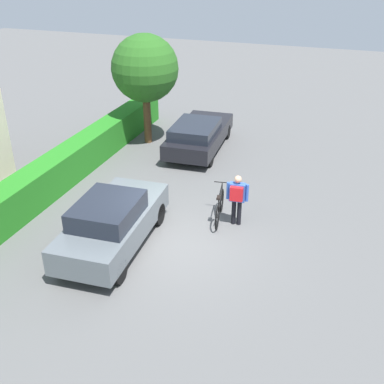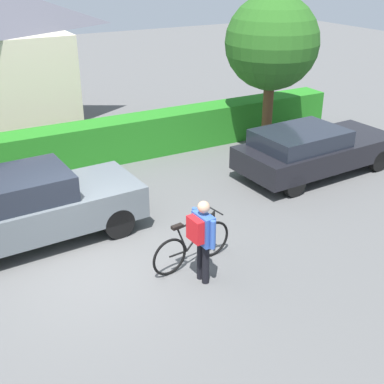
{
  "view_description": "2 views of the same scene",
  "coord_description": "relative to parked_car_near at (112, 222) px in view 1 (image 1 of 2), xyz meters",
  "views": [
    {
      "loc": [
        -10.28,
        -3.99,
        7.42
      ],
      "look_at": [
        1.18,
        0.01,
        1.01
      ],
      "focal_mm": 44.04,
      "sensor_mm": 36.0,
      "label": 1
    },
    {
      "loc": [
        -2.33,
        -7.83,
        5.36
      ],
      "look_at": [
        2.41,
        0.79,
        0.71
      ],
      "focal_mm": 47.27,
      "sensor_mm": 36.0,
      "label": 2
    }
  ],
  "objects": [
    {
      "name": "ground_plane",
      "position": [
        0.78,
        -1.6,
        -0.79
      ],
      "size": [
        60.0,
        60.0,
        0.0
      ],
      "primitive_type": "plane",
      "color": "#575757"
    },
    {
      "name": "hedge_row",
      "position": [
        0.78,
        3.48,
        -0.21
      ],
      "size": [
        19.12,
        0.9,
        1.17
      ],
      "primitive_type": "cube",
      "color": "#23771E",
      "rests_on": "ground"
    },
    {
      "name": "parked_car_near",
      "position": [
        0.0,
        0.0,
        0.0
      ],
      "size": [
        4.29,
        1.95,
        1.53
      ],
      "color": "slate",
      "rests_on": "ground"
    },
    {
      "name": "parked_car_far",
      "position": [
        7.28,
        -0.0,
        -0.1
      ],
      "size": [
        4.52,
        2.05,
        1.3
      ],
      "color": "black",
      "rests_on": "ground"
    },
    {
      "name": "bicycle",
      "position": [
        2.36,
        -2.33,
        -0.38
      ],
      "size": [
        1.76,
        0.5,
        1.02
      ],
      "color": "black",
      "rests_on": "ground"
    },
    {
      "name": "person_rider",
      "position": [
        2.25,
        -2.87,
        0.17
      ],
      "size": [
        0.37,
        0.65,
        1.59
      ],
      "color": "black",
      "rests_on": "ground"
    },
    {
      "name": "tree_kerbside",
      "position": [
        7.46,
        2.29,
        2.29
      ],
      "size": [
        2.66,
        2.66,
        4.43
      ],
      "color": "brown",
      "rests_on": "ground"
    }
  ]
}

